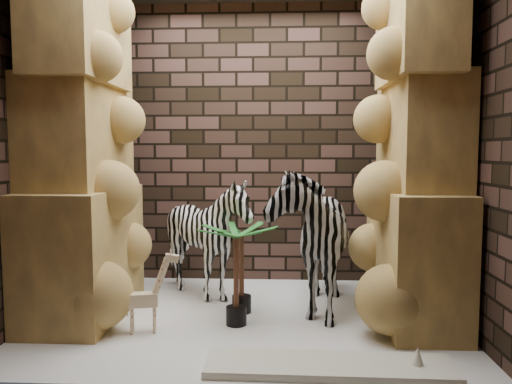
# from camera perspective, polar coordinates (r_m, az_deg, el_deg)

# --- Properties ---
(floor) EXTENTS (3.50, 3.50, 0.00)m
(floor) POSITION_cam_1_polar(r_m,az_deg,el_deg) (4.31, -1.29, -14.46)
(floor) COLOR silver
(floor) RESTS_ON ground
(wall_back) EXTENTS (3.50, 0.00, 3.50)m
(wall_back) POSITION_cam_1_polar(r_m,az_deg,el_deg) (5.32, -0.34, 5.63)
(wall_back) COLOR black
(wall_back) RESTS_ON ground
(wall_front) EXTENTS (3.50, 0.00, 3.50)m
(wall_front) POSITION_cam_1_polar(r_m,az_deg,el_deg) (2.83, -3.19, 6.38)
(wall_front) COLOR black
(wall_front) RESTS_ON ground
(wall_left) EXTENTS (0.00, 3.00, 3.00)m
(wall_left) POSITION_cam_1_polar(r_m,az_deg,el_deg) (4.55, -24.00, 5.37)
(wall_left) COLOR black
(wall_left) RESTS_ON ground
(wall_right) EXTENTS (0.00, 3.00, 3.00)m
(wall_right) POSITION_cam_1_polar(r_m,az_deg,el_deg) (4.31, 22.65, 5.46)
(wall_right) COLOR black
(wall_right) RESTS_ON ground
(rock_pillar_left) EXTENTS (0.68, 1.30, 3.00)m
(rock_pillar_left) POSITION_cam_1_polar(r_m,az_deg,el_deg) (4.40, -19.91, 5.53)
(rock_pillar_left) COLOR tan
(rock_pillar_left) RESTS_ON floor
(rock_pillar_right) EXTENTS (0.58, 1.25, 3.00)m
(rock_pillar_right) POSITION_cam_1_polar(r_m,az_deg,el_deg) (4.21, 18.40, 5.61)
(rock_pillar_right) COLOR tan
(rock_pillar_right) RESTS_ON floor
(zebra_right) EXTENTS (0.80, 1.33, 1.52)m
(zebra_right) POSITION_cam_1_polar(r_m,az_deg,el_deg) (4.43, 6.31, -3.87)
(zebra_right) COLOR white
(zebra_right) RESTS_ON floor
(zebra_left) EXTENTS (0.96, 1.18, 1.06)m
(zebra_left) POSITION_cam_1_polar(r_m,az_deg,el_deg) (4.74, -5.71, -6.07)
(zebra_left) COLOR white
(zebra_left) RESTS_ON floor
(giraffe_toy) EXTENTS (0.36, 0.18, 0.67)m
(giraffe_toy) POSITION_cam_1_polar(r_m,az_deg,el_deg) (3.98, -13.12, -11.19)
(giraffe_toy) COLOR beige
(giraffe_toy) RESTS_ON floor
(palm_front) EXTENTS (0.36, 0.36, 0.80)m
(palm_front) POSITION_cam_1_polar(r_m,az_deg,el_deg) (4.33, -1.71, -8.88)
(palm_front) COLOR #165A1C
(palm_front) RESTS_ON floor
(palm_back) EXTENTS (0.36, 0.36, 0.83)m
(palm_back) POSITION_cam_1_polar(r_m,az_deg,el_deg) (4.03, -2.34, -9.66)
(palm_back) COLOR #165A1C
(palm_back) RESTS_ON floor
(surfboard) EXTENTS (1.62, 0.42, 0.05)m
(surfboard) POSITION_cam_1_polar(r_m,az_deg,el_deg) (3.40, 8.55, -19.50)
(surfboard) COLOR silver
(surfboard) RESTS_ON floor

